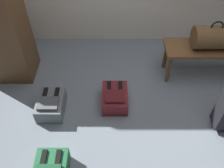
{
  "coord_description": "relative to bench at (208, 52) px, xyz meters",
  "views": [
    {
      "loc": [
        -0.42,
        -1.42,
        2.14
      ],
      "look_at": [
        -0.43,
        0.39,
        0.25
      ],
      "focal_mm": 38.83,
      "sensor_mm": 36.0,
      "label": 1
    }
  ],
  "objects": [
    {
      "name": "backpack_grey",
      "position": [
        -1.78,
        -0.58,
        -0.26
      ],
      "size": [
        0.28,
        0.38,
        0.21
      ],
      "color": "slate",
      "rests_on": "ground"
    },
    {
      "name": "side_cabinet",
      "position": [
        -2.36,
        0.04,
        0.19
      ],
      "size": [
        0.56,
        0.44,
        1.1
      ],
      "color": "brown",
      "rests_on": "ground"
    },
    {
      "name": "backpack_maroon",
      "position": [
        -1.08,
        -0.49,
        -0.26
      ],
      "size": [
        0.28,
        0.38,
        0.21
      ],
      "color": "maroon",
      "rests_on": "ground"
    },
    {
      "name": "ground_plane",
      "position": [
        -0.69,
        -0.81,
        -0.36
      ],
      "size": [
        6.6,
        6.6,
        0.0
      ],
      "primitive_type": "plane",
      "color": "slate"
    },
    {
      "name": "duffel_bag_brown",
      "position": [
        0.01,
        -0.0,
        0.2
      ],
      "size": [
        0.44,
        0.26,
        0.34
      ],
      "color": "brown",
      "rests_on": "bench"
    },
    {
      "name": "bench",
      "position": [
        0.0,
        0.0,
        0.0
      ],
      "size": [
        1.0,
        0.36,
        0.42
      ],
      "color": "brown",
      "rests_on": "ground"
    }
  ]
}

